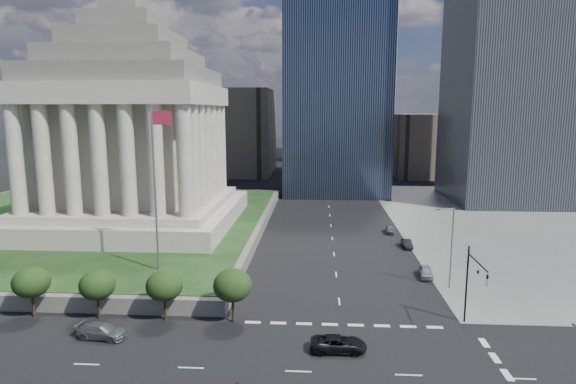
# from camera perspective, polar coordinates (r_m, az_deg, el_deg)

# --- Properties ---
(ground) EXTENTS (500.00, 500.00, 0.00)m
(ground) POSITION_cam_1_polar(r_m,az_deg,el_deg) (133.32, 4.62, 0.47)
(ground) COLOR black
(ground) RESTS_ON ground
(sidewalk_ne) EXTENTS (68.00, 90.00, 0.03)m
(sidewalk_ne) POSITION_cam_1_polar(r_m,az_deg,el_deg) (105.83, 30.84, -3.30)
(sidewalk_ne) COLOR slate
(sidewalk_ne) RESTS_ON ground
(plaza_terrace) EXTENTS (66.00, 70.00, 1.80)m
(plaza_terrace) POSITION_cam_1_polar(r_m,az_deg,el_deg) (94.19, -23.36, -3.62)
(plaza_terrace) COLOR #656357
(plaza_terrace) RESTS_ON ground
(plaza_lawn) EXTENTS (64.00, 68.00, 0.10)m
(plaza_lawn) POSITION_cam_1_polar(r_m,az_deg,el_deg) (93.99, -23.40, -3.06)
(plaza_lawn) COLOR #183214
(plaza_lawn) RESTS_ON plaza_terrace
(war_memorial) EXTENTS (34.00, 34.00, 39.00)m
(war_memorial) POSITION_cam_1_polar(r_m,az_deg,el_deg) (85.56, -18.23, 9.29)
(war_memorial) COLOR #A39988
(war_memorial) RESTS_ON plaza_lawn
(flagpole) EXTENTS (2.52, 0.24, 20.00)m
(flagpole) POSITION_cam_1_polar(r_m,az_deg,el_deg) (59.39, -15.40, 1.43)
(flagpole) COLOR slate
(flagpole) RESTS_ON plaza_lawn
(midrise_glass) EXTENTS (26.00, 26.00, 60.00)m
(midrise_glass) POSITION_cam_1_polar(r_m,az_deg,el_deg) (126.97, 5.78, 13.58)
(midrise_glass) COLOR black
(midrise_glass) RESTS_ON ground
(building_filler_ne) EXTENTS (20.00, 30.00, 20.00)m
(building_filler_ne) POSITION_cam_1_polar(r_m,az_deg,el_deg) (165.63, 15.67, 5.43)
(building_filler_ne) COLOR brown
(building_filler_ne) RESTS_ON ground
(building_filler_nw) EXTENTS (24.00, 30.00, 28.00)m
(building_filler_nw) POSITION_cam_1_polar(r_m,az_deg,el_deg) (164.06, -6.12, 7.09)
(building_filler_nw) COLOR brown
(building_filler_nw) RESTS_ON ground
(traffic_signal_ne) EXTENTS (0.30, 5.74, 8.00)m
(traffic_signal_ne) POSITION_cam_1_polar(r_m,az_deg,el_deg) (50.35, 21.08, -9.56)
(traffic_signal_ne) COLOR black
(traffic_signal_ne) RESTS_ON ground
(street_lamp_north) EXTENTS (2.13, 0.22, 10.00)m
(street_lamp_north) POSITION_cam_1_polar(r_m,az_deg,el_deg) (60.82, 18.69, -5.72)
(street_lamp_north) COLOR slate
(street_lamp_north) RESTS_ON ground
(pickup_truck) EXTENTS (5.07, 2.43, 1.39)m
(pickup_truck) POSITION_cam_1_polar(r_m,az_deg,el_deg) (45.24, 6.02, -17.45)
(pickup_truck) COLOR black
(pickup_truck) RESTS_ON ground
(suv_grey) EXTENTS (2.62, 5.04, 1.40)m
(suv_grey) POSITION_cam_1_polar(r_m,az_deg,el_deg) (50.43, -21.21, -15.11)
(suv_grey) COLOR #505257
(suv_grey) RESTS_ON ground
(parked_sedan_near) EXTENTS (2.09, 4.27, 1.40)m
(parked_sedan_near) POSITION_cam_1_polar(r_m,az_deg,el_deg) (65.28, 16.03, -9.09)
(parked_sedan_near) COLOR #9A9BA2
(parked_sedan_near) RESTS_ON ground
(parked_sedan_mid) EXTENTS (3.82, 1.42, 1.25)m
(parked_sedan_mid) POSITION_cam_1_polar(r_m,az_deg,el_deg) (77.96, 13.91, -5.97)
(parked_sedan_mid) COLOR black
(parked_sedan_mid) RESTS_ON ground
(parked_sedan_far) EXTENTS (2.11, 4.07, 1.32)m
(parked_sedan_far) POSITION_cam_1_polar(r_m,az_deg,el_deg) (86.45, 12.00, -4.33)
(parked_sedan_far) COLOR #4C4F53
(parked_sedan_far) RESTS_ON ground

